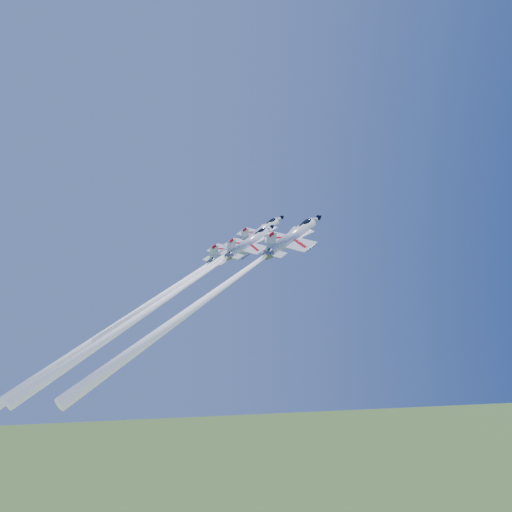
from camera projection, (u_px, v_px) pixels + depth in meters
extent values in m
cylinder|color=white|center=(260.00, 232.00, 114.26)|extent=(4.59, 6.91, 10.00)
cone|color=white|center=(279.00, 219.00, 118.16)|extent=(2.69, 2.91, 2.77)
cone|color=black|center=(283.00, 217.00, 119.07)|extent=(1.36, 1.47, 1.39)
cone|color=slate|center=(242.00, 244.00, 110.67)|extent=(2.47, 2.46, 1.96)
ellipsoid|color=black|center=(272.00, 221.00, 116.50)|extent=(2.63, 2.34, 2.10)
cube|color=black|center=(268.00, 223.00, 115.57)|extent=(0.85, 0.71, 0.70)
cube|color=white|center=(257.00, 235.00, 113.71)|extent=(7.90, 7.86, 3.62)
cube|color=white|center=(262.00, 227.00, 116.27)|extent=(2.77, 2.24, 1.63)
cube|color=white|center=(271.00, 229.00, 114.95)|extent=(2.77, 2.24, 1.63)
cube|color=white|center=(245.00, 243.00, 111.23)|extent=(4.23, 4.26, 1.93)
cube|color=white|center=(245.00, 236.00, 110.72)|extent=(2.18, 2.35, 3.21)
cube|color=red|center=(245.00, 230.00, 110.32)|extent=(0.96, 0.85, 0.93)
cube|color=black|center=(261.00, 235.00, 114.64)|extent=(6.64, 4.70, 4.25)
sphere|color=white|center=(241.00, 244.00, 110.53)|extent=(0.94, 1.00, 0.91)
cone|color=white|center=(177.00, 288.00, 99.40)|extent=(10.09, 18.64, 31.31)
cylinder|color=white|center=(232.00, 248.00, 116.19)|extent=(4.99, 7.52, 10.87)
cone|color=white|center=(253.00, 235.00, 120.42)|extent=(2.92, 3.17, 3.02)
cone|color=black|center=(257.00, 232.00, 121.41)|extent=(1.47, 1.59, 1.51)
cone|color=slate|center=(211.00, 262.00, 112.28)|extent=(2.69, 2.68, 2.13)
ellipsoid|color=black|center=(245.00, 237.00, 118.62)|extent=(2.86, 2.54, 2.28)
cube|color=black|center=(240.00, 238.00, 117.61)|extent=(0.93, 0.77, 0.76)
cube|color=white|center=(228.00, 252.00, 115.58)|extent=(8.59, 8.54, 3.93)
cube|color=white|center=(235.00, 244.00, 118.37)|extent=(3.01, 2.43, 1.77)
cube|color=white|center=(243.00, 246.00, 116.93)|extent=(3.01, 2.43, 1.77)
cube|color=white|center=(214.00, 261.00, 112.89)|extent=(4.60, 4.63, 2.10)
cube|color=white|center=(214.00, 253.00, 112.33)|extent=(2.37, 2.55, 3.49)
cube|color=red|center=(214.00, 247.00, 111.90)|extent=(1.05, 0.93, 1.01)
cube|color=black|center=(232.00, 252.00, 116.60)|extent=(7.22, 5.11, 4.62)
sphere|color=white|center=(211.00, 263.00, 112.13)|extent=(1.02, 1.09, 0.99)
cone|color=white|center=(113.00, 328.00, 96.75)|extent=(13.28, 25.14, 42.83)
cylinder|color=white|center=(291.00, 237.00, 105.36)|extent=(5.77, 8.70, 12.58)
cone|color=white|center=(315.00, 220.00, 110.26)|extent=(3.38, 3.66, 3.49)
cone|color=black|center=(320.00, 216.00, 111.40)|extent=(1.71, 1.85, 1.75)
cone|color=slate|center=(268.00, 254.00, 100.84)|extent=(3.11, 3.10, 2.47)
ellipsoid|color=black|center=(307.00, 222.00, 108.17)|extent=(3.31, 2.94, 2.64)
cube|color=black|center=(301.00, 225.00, 107.01)|extent=(1.07, 0.89, 0.88)
cube|color=white|center=(287.00, 241.00, 104.66)|extent=(9.94, 9.89, 4.55)
cube|color=white|center=(294.00, 231.00, 107.88)|extent=(3.48, 2.82, 2.05)
cube|color=white|center=(305.00, 234.00, 106.23)|extent=(3.48, 2.82, 2.05)
cube|color=white|center=(271.00, 252.00, 101.55)|extent=(5.33, 5.36, 2.43)
cube|color=white|center=(271.00, 243.00, 100.90)|extent=(2.74, 2.95, 4.04)
cube|color=red|center=(271.00, 234.00, 100.40)|extent=(1.21, 1.08, 1.17)
cube|color=black|center=(292.00, 242.00, 105.84)|extent=(8.36, 5.92, 5.34)
sphere|color=white|center=(267.00, 255.00, 100.67)|extent=(1.18, 1.26, 1.15)
cone|color=white|center=(180.00, 318.00, 87.02)|extent=(12.44, 22.91, 38.42)
cylinder|color=white|center=(249.00, 243.00, 105.21)|extent=(4.52, 6.82, 9.86)
cone|color=white|center=(269.00, 229.00, 109.05)|extent=(2.65, 2.87, 2.73)
cone|color=black|center=(273.00, 226.00, 109.94)|extent=(1.34, 1.45, 1.37)
cone|color=slate|center=(229.00, 256.00, 101.67)|extent=(2.44, 2.43, 1.93)
ellipsoid|color=black|center=(261.00, 231.00, 107.41)|extent=(2.59, 2.30, 2.07)
cube|color=black|center=(257.00, 233.00, 106.50)|extent=(0.84, 0.70, 0.69)
cube|color=white|center=(245.00, 246.00, 104.66)|extent=(7.79, 7.75, 3.56)
cube|color=white|center=(251.00, 238.00, 107.18)|extent=(2.73, 2.21, 1.61)
cube|color=white|center=(260.00, 240.00, 105.89)|extent=(2.73, 2.21, 1.61)
cube|color=white|center=(232.00, 255.00, 102.22)|extent=(4.17, 4.20, 1.90)
cube|color=white|center=(231.00, 247.00, 101.71)|extent=(2.14, 2.31, 3.17)
cube|color=red|center=(231.00, 241.00, 101.33)|extent=(0.95, 0.84, 0.91)
cube|color=black|center=(249.00, 246.00, 105.58)|extent=(6.55, 4.64, 4.19)
sphere|color=white|center=(228.00, 257.00, 101.53)|extent=(0.93, 0.98, 0.90)
cone|color=white|center=(135.00, 319.00, 87.85)|extent=(11.86, 22.40, 38.13)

